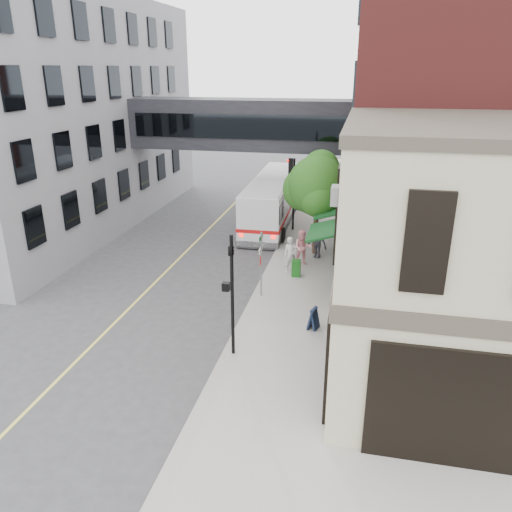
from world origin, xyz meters
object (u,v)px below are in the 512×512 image
at_px(pedestrian_a, 290,255).
at_px(sandwich_board, 314,318).
at_px(pedestrian_c, 317,242).
at_px(pedestrian_b, 303,248).
at_px(bus, 273,198).
at_px(newspaper_box, 296,268).

height_order(pedestrian_a, sandwich_board, pedestrian_a).
relative_size(pedestrian_a, pedestrian_c, 1.03).
relative_size(pedestrian_a, pedestrian_b, 0.96).
xyz_separation_m(bus, pedestrian_a, (2.49, -8.65, -0.63)).
relative_size(bus, pedestrian_c, 6.38).
bearing_deg(newspaper_box, pedestrian_b, 84.86).
bearing_deg(bus, pedestrian_b, -68.65).
bearing_deg(newspaper_box, bus, 105.70).
distance_m(bus, pedestrian_b, 8.14).
relative_size(newspaper_box, sandwich_board, 0.94).
bearing_deg(pedestrian_a, sandwich_board, -94.62).
bearing_deg(pedestrian_a, newspaper_box, -75.55).
bearing_deg(newspaper_box, pedestrian_a, 124.80).
distance_m(pedestrian_b, sandwich_board, 6.85).
distance_m(bus, sandwich_board, 14.93).
distance_m(pedestrian_c, newspaper_box, 2.91).
height_order(pedestrian_a, pedestrian_b, pedestrian_b).
relative_size(pedestrian_c, newspaper_box, 2.12).
height_order(pedestrian_b, pedestrian_c, pedestrian_b).
bearing_deg(bus, sandwich_board, -73.42).
bearing_deg(pedestrian_c, sandwich_board, -65.40).
height_order(bus, pedestrian_a, bus).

